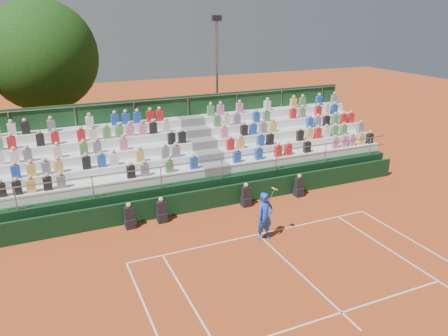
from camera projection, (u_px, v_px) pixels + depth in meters
name	position (u px, v px, depth m)	size (l,w,h in m)	color
ground	(258.00, 234.00, 18.19)	(90.00, 90.00, 0.00)	#B6491E
courtside_wall	(227.00, 196.00, 20.77)	(20.00, 0.15, 1.00)	black
line_officials	(213.00, 203.00, 20.06)	(8.90, 0.40, 1.19)	black
grandstand	(202.00, 164.00, 23.36)	(20.00, 5.20, 4.40)	black
tennis_player	(265.00, 216.00, 17.49)	(0.94, 0.63, 2.22)	blue
tree_east	(42.00, 56.00, 25.83)	(6.59, 6.59, 9.59)	#372614
floodlight_mast	(217.00, 74.00, 28.22)	(0.60, 0.25, 8.56)	gray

